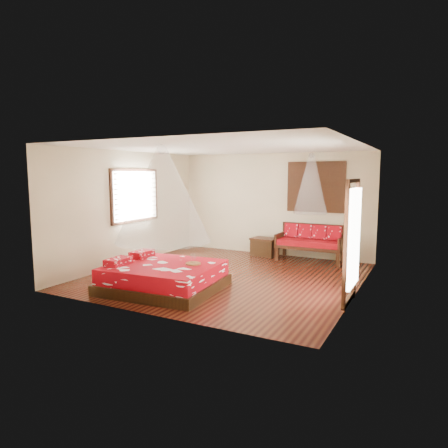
{
  "coord_description": "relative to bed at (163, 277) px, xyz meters",
  "views": [
    {
      "loc": [
        3.94,
        -7.65,
        2.25
      ],
      "look_at": [
        -0.1,
        0.03,
        1.15
      ],
      "focal_mm": 32.0,
      "sensor_mm": 36.0,
      "label": 1
    }
  ],
  "objects": [
    {
      "name": "shutter_panel",
      "position": [
        1.84,
        4.2,
        1.65
      ],
      "size": [
        1.52,
        0.06,
        1.32
      ],
      "color": "black",
      "rests_on": "wall_back"
    },
    {
      "name": "bed",
      "position": [
        0.0,
        0.0,
        0.0
      ],
      "size": [
        2.24,
        2.06,
        0.64
      ],
      "rotation": [
        0.0,
        0.0,
        0.09
      ],
      "color": "black",
      "rests_on": "floor"
    },
    {
      "name": "window_left",
      "position": [
        -2.07,
        1.69,
        1.45
      ],
      "size": [
        0.1,
        1.74,
        1.34
      ],
      "color": "black",
      "rests_on": "wall_left"
    },
    {
      "name": "wine_tray",
      "position": [
        0.53,
        0.26,
        0.31
      ],
      "size": [
        0.29,
        0.29,
        0.23
      ],
      "rotation": [
        0.0,
        0.0,
        -0.37
      ],
      "color": "brown",
      "rests_on": "bed"
    },
    {
      "name": "mosquito_net_main",
      "position": [
        0.02,
        0.0,
        1.6
      ],
      "size": [
        1.83,
        1.83,
        1.8
      ],
      "primitive_type": "cone",
      "color": "white",
      "rests_on": "ceiling"
    },
    {
      "name": "daybed",
      "position": [
        1.84,
        3.86,
        0.27
      ],
      "size": [
        1.69,
        0.75,
        0.94
      ],
      "color": "black",
      "rests_on": "floor"
    },
    {
      "name": "glazed_door",
      "position": [
        3.36,
        0.89,
        0.82
      ],
      "size": [
        0.08,
        1.02,
        2.16
      ],
      "color": "black",
      "rests_on": "floor"
    },
    {
      "name": "storage_chest",
      "position": [
        0.54,
        3.94,
        -0.0
      ],
      "size": [
        0.77,
        0.6,
        0.49
      ],
      "rotation": [
        0.0,
        0.0,
        -0.13
      ],
      "color": "black",
      "rests_on": "floor"
    },
    {
      "name": "mosquito_net_daybed",
      "position": [
        1.84,
        3.74,
        1.75
      ],
      "size": [
        0.84,
        0.84,
        1.5
      ],
      "primitive_type": "cone",
      "color": "white",
      "rests_on": "ceiling"
    },
    {
      "name": "room",
      "position": [
        0.64,
        1.49,
        1.15
      ],
      "size": [
        5.54,
        5.54,
        2.84
      ],
      "color": "black",
      "rests_on": "ground"
    }
  ]
}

